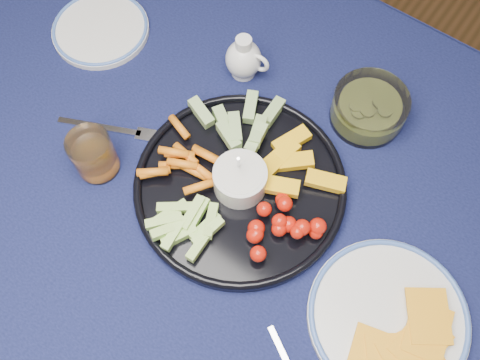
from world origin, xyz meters
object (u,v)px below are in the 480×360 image
Objects in this scene: cheese_plate at (389,317)px; juice_tumbler at (94,156)px; creamer_pitcher at (244,59)px; crudite_platter at (240,183)px; dining_table at (258,237)px; pickle_bowl at (369,109)px; side_plate_extra at (101,29)px.

juice_tumbler is (-0.53, -0.06, 0.02)m from cheese_plate.
crudite_platter is at bearing -56.00° from creamer_pitcher.
cheese_plate is at bearing -4.40° from dining_table.
pickle_bowl is 0.36m from cheese_plate.
creamer_pitcher is 0.24m from pickle_bowl.
side_plate_extra is (-0.73, 0.16, -0.00)m from cheese_plate.
dining_table is 12.66× the size of pickle_bowl.
dining_table is at bearing -23.69° from crudite_platter.
creamer_pitcher reaches higher than side_plate_extra.
creamer_pitcher is 0.70× the size of pickle_bowl.
creamer_pitcher is 0.49× the size of side_plate_extra.
pickle_bowl is 0.54m from side_plate_extra.
juice_tumbler is (-0.22, -0.11, 0.02)m from crudite_platter.
crudite_platter is 1.45× the size of cheese_plate.
juice_tumbler is (-0.28, -0.08, 0.13)m from dining_table.
crudite_platter is at bearing -112.55° from pickle_bowl.
crudite_platter is 3.85× the size of creamer_pitcher.
dining_table is 0.32m from juice_tumbler.
crudite_platter is 2.70× the size of pickle_bowl.
juice_tumbler is at bearing -153.73° from crudite_platter.
creamer_pitcher is at bearing 74.36° from juice_tumbler.
creamer_pitcher reaches higher than pickle_bowl.
juice_tumbler is at bearing -48.44° from side_plate_extra.
juice_tumbler is at bearing -173.19° from cheese_plate.
dining_table is 6.81× the size of cheese_plate.
creamer_pitcher reaches higher than juice_tumbler.
dining_table is 0.13m from crudite_platter.
juice_tumbler is 0.46× the size of side_plate_extra.
side_plate_extra is (-0.20, 0.22, -0.03)m from juice_tumbler.
crudite_platter is 0.24m from creamer_pitcher.
cheese_plate is at bearing -8.37° from crudite_platter.
creamer_pitcher is 0.38× the size of cheese_plate.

